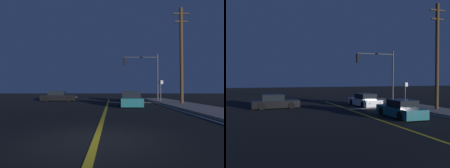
{
  "view_description": "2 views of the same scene",
  "coord_description": "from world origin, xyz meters",
  "views": [
    {
      "loc": [
        0.46,
        -5.86,
        1.45
      ],
      "look_at": [
        0.55,
        15.89,
        2.1
      ],
      "focal_mm": 32.13,
      "sensor_mm": 36.0,
      "label": 1
    },
    {
      "loc": [
        -7.92,
        -3.24,
        2.87
      ],
      "look_at": [
        -1.92,
        14.62,
        2.48
      ],
      "focal_mm": 37.33,
      "sensor_mm": 36.0,
      "label": 2
    }
  ],
  "objects": [
    {
      "name": "ground_plane",
      "position": [
        0.0,
        0.0,
        0.0
      ],
      "size": [
        160.0,
        160.0,
        0.0
      ],
      "primitive_type": "plane",
      "color": "black"
    },
    {
      "name": "sidewalk_right",
      "position": [
        7.09,
        9.42,
        0.07
      ],
      "size": [
        3.2,
        33.92,
        0.15
      ],
      "primitive_type": "cube",
      "color": "gray",
      "rests_on": "ground"
    },
    {
      "name": "lane_line_center",
      "position": [
        0.0,
        9.42,
        0.01
      ],
      "size": [
        0.2,
        32.04,
        0.01
      ],
      "primitive_type": "cube",
      "color": "gold",
      "rests_on": "ground"
    },
    {
      "name": "lane_line_edge_right",
      "position": [
        5.24,
        9.42,
        0.01
      ],
      "size": [
        0.16,
        32.04,
        0.01
      ],
      "primitive_type": "cube",
      "color": "silver",
      "rests_on": "ground"
    },
    {
      "name": "stop_bar",
      "position": [
        2.75,
        17.35,
        0.01
      ],
      "size": [
        5.49,
        0.5,
        0.01
      ],
      "primitive_type": "cube",
      "color": "silver",
      "rests_on": "ground"
    },
    {
      "name": "car_following_oncoming_white",
      "position": [
        2.69,
        19.42,
        0.58
      ],
      "size": [
        2.06,
        4.71,
        1.34
      ],
      "rotation": [
        0.0,
        0.0,
        0.03
      ],
      "color": "silver",
      "rests_on": "ground"
    },
    {
      "name": "car_lead_oncoming_black",
      "position": [
        -6.54,
        20.41,
        0.58
      ],
      "size": [
        4.57,
        2.1,
        1.34
      ],
      "rotation": [
        0.0,
        0.0,
        -1.53
      ],
      "color": "black",
      "rests_on": "ground"
    },
    {
      "name": "car_far_approaching_teal",
      "position": [
        2.1,
        11.8,
        0.58
      ],
      "size": [
        1.96,
        4.46,
        1.34
      ],
      "rotation": [
        0.0,
        0.0,
        -0.02
      ],
      "color": "#195960",
      "rests_on": "ground"
    },
    {
      "name": "traffic_signal_near_right",
      "position": [
        4.7,
        19.65,
        4.06
      ],
      "size": [
        4.53,
        0.28,
        6.04
      ],
      "rotation": [
        0.0,
        0.0,
        3.14
      ],
      "color": "#38383D",
      "rests_on": "ground"
    },
    {
      "name": "utility_pole_right",
      "position": [
        7.39,
        14.0,
        5.01
      ],
      "size": [
        1.55,
        0.32,
        9.72
      ],
      "color": "#42301E",
      "rests_on": "ground"
    },
    {
      "name": "street_sign_corner",
      "position": [
        5.99,
        16.85,
        1.73
      ],
      "size": [
        0.56,
        0.11,
        2.58
      ],
      "color": "slate",
      "rests_on": "ground"
    }
  ]
}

